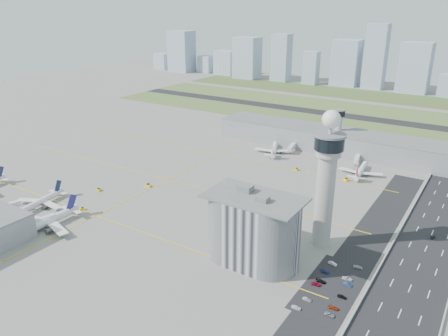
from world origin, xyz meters
The scene contains 53 objects.
ground centered at (0.00, 0.00, 0.00)m, with size 1000.00×1000.00×0.00m, color gray.
grass_strip_0 centered at (-20.00, 225.00, 0.04)m, with size 480.00×50.00×0.08m, color #576D33.
grass_strip_1 centered at (-20.00, 300.00, 0.04)m, with size 480.00×60.00×0.08m, color #536F34.
grass_strip_2 centered at (-20.00, 380.00, 0.04)m, with size 480.00×70.00×0.08m, color #495E2C.
runway centered at (-20.00, 262.00, 0.06)m, with size 480.00×22.00×0.10m, color black.
highway centered at (115.00, 0.00, 0.05)m, with size 28.00×500.00×0.10m, color black.
barrier_left centered at (101.00, 0.00, 0.60)m, with size 0.60×500.00×1.20m, color #9E9E99.
landside_road centered at (90.00, -10.00, 0.04)m, with size 18.00×260.00×0.08m, color black.
parking_lot centered at (88.00, -22.00, 0.05)m, with size 20.00×44.00×0.10m, color black.
taxiway_line_h_0 centered at (-40.00, -30.00, 0.01)m, with size 260.00×0.60×0.01m, color yellow.
taxiway_line_h_1 centered at (-40.00, 30.00, 0.01)m, with size 260.00×0.60×0.01m, color yellow.
taxiway_line_h_2 centered at (-40.00, 90.00, 0.01)m, with size 260.00×0.60×0.01m, color yellow.
taxiway_line_v centered at (-40.00, 30.00, 0.01)m, with size 0.60×260.00×0.01m, color yellow.
control_tower centered at (72.00, 8.00, 35.04)m, with size 14.00×14.00×64.50m.
secondary_tower centered at (30.00, 150.00, 18.80)m, with size 8.60×8.60×31.90m.
admin_building centered at (51.99, -22.00, 15.30)m, with size 42.00×24.00×33.50m.
terminal_pier centered at (40.00, 148.00, 7.90)m, with size 210.00×32.00×15.80m.
airplane_near_b centered at (-74.55, -40.04, 5.06)m, with size 36.13×30.71×10.12m, color white, non-canonical shape.
airplane_near_c centered at (-50.26, -54.96, 5.95)m, with size 42.47×36.10×11.89m, color white, non-canonical shape.
airplane_far_a centered at (-7.62, 117.42, 5.03)m, with size 35.93×30.54×10.06m, color white, non-canonical shape.
airplane_far_b centered at (61.37, 107.79, 4.77)m, with size 34.06×28.95×9.54m, color white, non-canonical shape.
jet_bridge_near_2 centered at (-53.00, -61.00, 2.85)m, with size 14.00×3.00×5.70m, color silver, non-canonical shape.
jet_bridge_far_0 centered at (2.00, 132.00, 2.85)m, with size 14.00×3.00×5.70m, color silver, non-canonical shape.
jet_bridge_far_1 centered at (52.00, 132.00, 2.85)m, with size 14.00×3.00×5.70m, color silver, non-canonical shape.
tug_0 centered at (-80.58, -32.45, 0.82)m, with size 1.93×2.81×1.63m, color gold, non-canonical shape.
tug_1 centered at (-51.49, -29.16, 0.80)m, with size 1.90×2.76×1.60m, color yellow, non-canonical shape.
tug_2 centered at (-64.13, -6.12, 0.89)m, with size 2.10×3.06×1.78m, color yellow, non-canonical shape.
tug_3 centered at (-43.39, 15.08, 1.04)m, with size 2.45×3.56×2.07m, color yellow, non-canonical shape.
tug_4 centered at (22.47, 91.74, 0.84)m, with size 2.00×2.90×1.69m, color #CFA804, non-canonical shape.
tug_5 centered at (56.94, 91.63, 0.94)m, with size 2.23×3.24×1.88m, color #FAC700, non-canonical shape.
car_lot_0 centered at (81.94, -42.17, 0.64)m, with size 1.51×3.74×1.28m, color white.
car_lot_1 centered at (83.38, -35.39, 0.56)m, with size 1.19×3.43×1.13m, color #9C9D9E.
car_lot_2 centered at (82.74, -24.27, 0.55)m, with size 1.82×3.95×1.10m, color maroon.
car_lot_3 centered at (83.58, -21.38, 0.61)m, with size 1.70×4.17×1.21m, color black.
car_lot_4 centered at (82.47, -13.99, 0.61)m, with size 1.45×3.61×1.23m, color navy.
car_lot_5 centered at (83.10, -6.34, 0.64)m, with size 1.35×3.87×1.27m, color silver.
car_lot_6 centered at (93.79, -39.16, 0.54)m, with size 1.80×3.89×1.08m, color gray.
car_lot_7 centered at (93.69, -34.68, 0.58)m, with size 1.61×3.97×1.15m, color maroon.
car_lot_8 centered at (94.12, -26.51, 0.60)m, with size 1.43×3.54×1.21m, color black.
car_lot_9 centered at (93.37, -17.70, 0.60)m, with size 1.28×3.66×1.21m, color navy.
car_lot_10 centered at (92.09, -13.85, 0.60)m, with size 1.98×4.29×1.19m, color silver.
car_lot_11 centered at (93.30, -3.00, 0.58)m, with size 1.62×3.98×1.15m, color #A5A5B1.
car_hw_1 centered at (115.90, 42.29, 0.55)m, with size 1.17×3.36×1.11m, color black.
skyline_bldg_0 centered at (-377.77, 421.70, 13.25)m, with size 24.05×19.24×26.50m, color #9EADC1.
skyline_bldg_1 centered at (-331.22, 417.61, 32.80)m, with size 37.63×30.10×65.60m, color #9EADC1.
skyline_bldg_2 centered at (-291.25, 430.16, 13.39)m, with size 22.81×18.25×26.79m, color #9EADC1.
skyline_bldg_3 centered at (-252.58, 431.35, 18.47)m, with size 32.30×25.84×36.93m, color #9EADC1.
skyline_bldg_4 centered at (-204.47, 415.19, 30.18)m, with size 35.81×28.65×60.36m, color #9EADC1.
skyline_bldg_5 centered at (-150.11, 419.66, 33.44)m, with size 25.49×20.39×66.89m, color #9EADC1.
skyline_bldg_6 centered at (-102.68, 417.90, 22.60)m, with size 20.04×16.03×45.20m, color #9EADC1.
skyline_bldg_7 centered at (-59.44, 436.89, 30.61)m, with size 35.76×28.61×61.22m, color #9EADC1.
skyline_bldg_8 centered at (-19.42, 431.56, 41.69)m, with size 26.33×21.06×83.39m, color #9EADC1.
skyline_bldg_9 centered at (30.27, 432.32, 31.06)m, with size 36.96×29.57×62.11m, color #9EADC1.
Camera 1 is at (131.87, -168.90, 106.53)m, focal length 35.00 mm.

